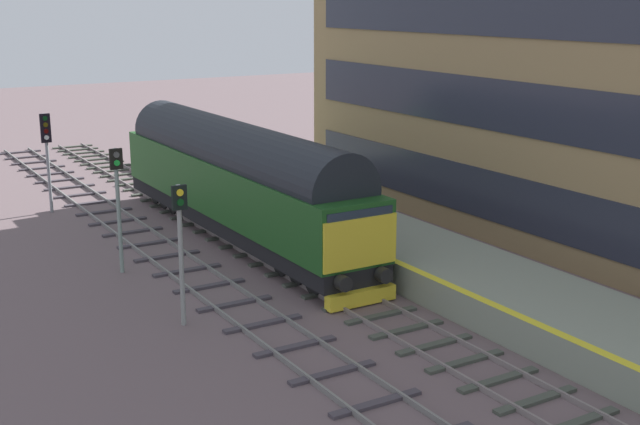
% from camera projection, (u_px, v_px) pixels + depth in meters
% --- Properties ---
extents(ground_plane, '(140.00, 140.00, 0.00)m').
position_uv_depth(ground_plane, '(297.00, 271.00, 29.43)').
color(ground_plane, '#655355').
rests_on(ground_plane, ground).
extents(track_main, '(2.50, 60.00, 0.15)m').
position_uv_depth(track_main, '(297.00, 270.00, 29.41)').
color(track_main, slate).
rests_on(track_main, ground).
extents(track_adjacent_west, '(2.50, 60.00, 0.15)m').
position_uv_depth(track_adjacent_west, '(209.00, 286.00, 27.75)').
color(track_adjacent_west, slate).
rests_on(track_adjacent_west, ground).
extents(station_platform, '(4.00, 44.00, 1.01)m').
position_uv_depth(station_platform, '(382.00, 242.00, 31.10)').
color(station_platform, gray).
rests_on(station_platform, ground).
extents(station_building, '(5.62, 31.34, 17.41)m').
position_uv_depth(station_building, '(602.00, 15.00, 30.08)').
color(station_building, '#9A7E53').
rests_on(station_building, ground).
extents(diesel_locomotive, '(2.74, 17.95, 4.68)m').
position_uv_depth(diesel_locomotive, '(237.00, 177.00, 32.82)').
color(diesel_locomotive, black).
rests_on(diesel_locomotive, ground).
extents(signal_post_near, '(0.44, 0.22, 4.20)m').
position_uv_depth(signal_post_near, '(181.00, 239.00, 23.91)').
color(signal_post_near, gray).
rests_on(signal_post_near, ground).
extents(signal_post_mid, '(0.44, 0.22, 4.38)m').
position_uv_depth(signal_post_mid, '(118.00, 196.00, 28.60)').
color(signal_post_mid, gray).
rests_on(signal_post_mid, ground).
extents(signal_post_far, '(0.44, 0.22, 4.43)m').
position_uv_depth(signal_post_far, '(47.00, 148.00, 36.80)').
color(signal_post_far, gray).
rests_on(signal_post_far, ground).
extents(platform_number_sign, '(0.10, 0.44, 1.92)m').
position_uv_depth(platform_number_sign, '(376.00, 214.00, 28.06)').
color(platform_number_sign, slate).
rests_on(platform_number_sign, station_platform).
extents(waiting_passenger, '(0.45, 0.48, 1.64)m').
position_uv_depth(waiting_passenger, '(370.00, 204.00, 30.71)').
color(waiting_passenger, '#32273B').
rests_on(waiting_passenger, station_platform).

